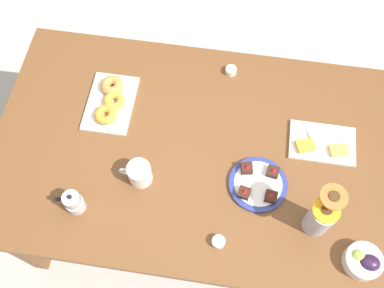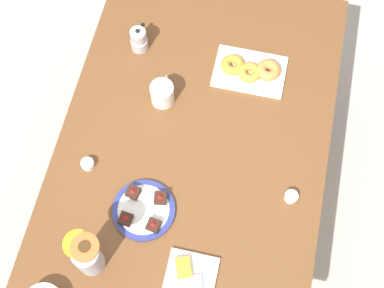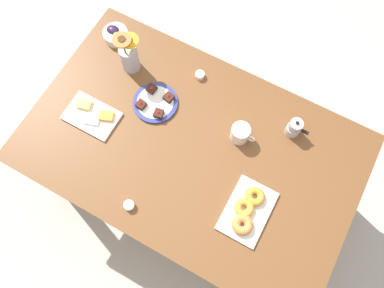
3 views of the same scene
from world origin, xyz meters
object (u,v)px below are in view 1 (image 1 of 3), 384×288
jam_cup_honey (218,242)px  dessert_plate (258,184)px  coffee_mug (139,173)px  jam_cup_berry (231,71)px  grape_bowl (364,261)px  dining_table (192,157)px  cheese_platter (322,143)px  croissant_platter (111,101)px  moka_pot (74,202)px  flower_vase (320,217)px

jam_cup_honey → dessert_plate: 0.27m
coffee_mug → jam_cup_berry: coffee_mug is taller
grape_bowl → dining_table: bearing=-28.2°
cheese_platter → jam_cup_berry: size_ratio=5.42×
coffee_mug → grape_bowl: bearing=166.6°
coffee_mug → grape_bowl: coffee_mug is taller
dining_table → croissant_platter: (0.36, -0.15, 0.11)m
jam_cup_honey → moka_pot: bearing=-5.9°
coffee_mug → grape_bowl: 0.85m
dining_table → cheese_platter: (-0.51, -0.09, 0.10)m
cheese_platter → croissant_platter: 0.88m
cheese_platter → croissant_platter: croissant_platter is taller
cheese_platter → jam_cup_berry: 0.49m
grape_bowl → jam_cup_berry: 0.92m
coffee_mug → jam_cup_honey: coffee_mug is taller
flower_vase → moka_pot: bearing=4.1°
dining_table → coffee_mug: (0.18, 0.15, 0.13)m
grape_bowl → croissant_platter: grape_bowl is taller
grape_bowl → croissant_platter: 1.14m
dining_table → grape_bowl: (-0.66, 0.35, 0.12)m
dessert_plate → croissant_platter: bearing=-22.9°
cheese_platter → grape_bowl: bearing=108.2°
grape_bowl → croissant_platter: bearing=-26.4°
croissant_platter → flower_vase: 0.94m
grape_bowl → flower_vase: (0.17, -0.11, 0.07)m
croissant_platter → jam_cup_berry: bearing=-154.1°
jam_cup_honey → flower_vase: flower_vase is taller
grape_bowl → flower_vase: 0.21m
dining_table → croissant_platter: size_ratio=5.71×
jam_cup_berry → flower_vase: bearing=120.9°
jam_cup_honey → flower_vase: bearing=-160.6°
dining_table → jam_cup_berry: bearing=-106.2°
coffee_mug → flower_vase: (-0.66, 0.08, 0.05)m
croissant_platter → jam_cup_berry: 0.53m
dining_table → dessert_plate: bearing=157.0°
dining_table → jam_cup_honey: bearing=112.7°
dessert_plate → moka_pot: moka_pot is taller
cheese_platter → jam_cup_honey: cheese_platter is taller
grape_bowl → moka_pot: moka_pot is taller
jam_cup_berry → grape_bowl: bearing=126.3°
coffee_mug → jam_cup_honey: size_ratio=2.60×
coffee_mug → dessert_plate: (-0.45, -0.04, -0.04)m
grape_bowl → dessert_plate: size_ratio=0.59×
moka_pot → grape_bowl: bearing=177.3°
croissant_platter → jam_cup_honey: 0.73m
jam_cup_honey → croissant_platter: bearing=-44.8°
cheese_platter → moka_pot: 0.98m
moka_pot → flower_vase: bearing=-175.9°
jam_cup_honey → dessert_plate: size_ratio=0.21×
grape_bowl → jam_cup_berry: (0.54, -0.74, -0.01)m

